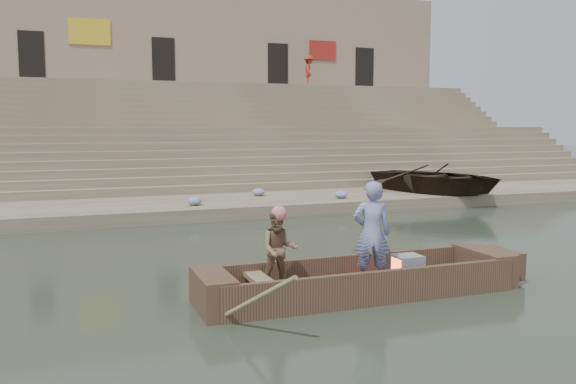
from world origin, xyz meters
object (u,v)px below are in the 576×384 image
main_rowboat (360,289)px  television (407,266)px  beached_rowboat (436,178)px  pedestrian (309,71)px  standing_man (372,233)px  rowing_man (279,250)px

main_rowboat → television: 0.96m
television → beached_rowboat: bearing=53.3°
beached_rowboat → pedestrian: size_ratio=2.77×
standing_man → beached_rowboat: size_ratio=0.34×
main_rowboat → standing_man: 1.01m
main_rowboat → rowing_man: rowing_man is taller
standing_man → television: bearing=-146.4°
rowing_man → beached_rowboat: 13.69m
rowing_man → television: size_ratio=2.83×
main_rowboat → standing_man: standing_man is taller
television → beached_rowboat: (7.32, 9.83, 0.51)m
main_rowboat → beached_rowboat: bearing=50.1°
beached_rowboat → main_rowboat: bearing=-150.7°
main_rowboat → pedestrian: 27.16m
rowing_man → pedestrian: size_ratio=0.70×
rowing_man → pedestrian: 27.42m
television → rowing_man: bearing=177.1°
rowing_man → beached_rowboat: bearing=58.2°
pedestrian → standing_man: bearing=177.3°
standing_man → pedestrian: pedestrian is taller
standing_man → main_rowboat: bearing=-44.1°
main_rowboat → pedestrian: pedestrian is taller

